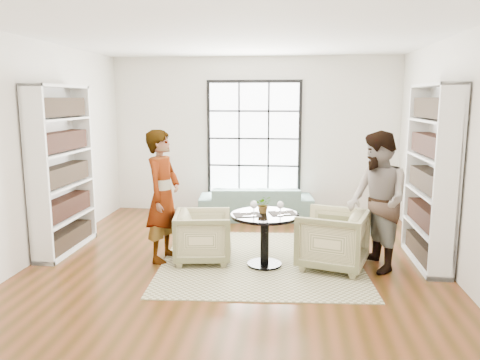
# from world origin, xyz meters

# --- Properties ---
(ground) EXTENTS (6.00, 6.00, 0.00)m
(ground) POSITION_xyz_m (0.00, 0.00, 0.00)
(ground) COLOR brown
(room_shell) EXTENTS (6.00, 6.01, 6.00)m
(room_shell) POSITION_xyz_m (0.00, 0.54, 1.26)
(room_shell) COLOR silver
(room_shell) RESTS_ON ground
(rug) EXTENTS (2.84, 2.84, 0.01)m
(rug) POSITION_xyz_m (0.34, 0.11, 0.01)
(rug) COLOR #B4B187
(rug) RESTS_ON ground
(pedestal_table) EXTENTS (0.89, 0.89, 0.71)m
(pedestal_table) POSITION_xyz_m (0.39, -0.08, 0.52)
(pedestal_table) COLOR black
(pedestal_table) RESTS_ON ground
(sofa) EXTENTS (2.15, 1.01, 0.61)m
(sofa) POSITION_xyz_m (0.08, 2.45, 0.30)
(sofa) COLOR slate
(sofa) RESTS_ON ground
(armchair_left) EXTENTS (0.86, 0.84, 0.70)m
(armchair_left) POSITION_xyz_m (-0.46, 0.04, 0.35)
(armchair_left) COLOR tan
(armchair_left) RESTS_ON ground
(armchair_right) EXTENTS (1.05, 1.04, 0.77)m
(armchair_right) POSITION_xyz_m (1.28, -0.03, 0.39)
(armchair_right) COLOR tan
(armchair_right) RESTS_ON ground
(person_left) EXTENTS (0.54, 0.72, 1.80)m
(person_left) POSITION_xyz_m (-1.01, 0.04, 0.90)
(person_left) COLOR gray
(person_left) RESTS_ON ground
(person_right) EXTENTS (0.90, 1.03, 1.81)m
(person_right) POSITION_xyz_m (1.83, -0.03, 0.90)
(person_right) COLOR gray
(person_right) RESTS_ON ground
(placemat_left) EXTENTS (0.40, 0.34, 0.01)m
(placemat_left) POSITION_xyz_m (0.16, -0.16, 0.72)
(placemat_left) COLOR #292723
(placemat_left) RESTS_ON pedestal_table
(placemat_right) EXTENTS (0.40, 0.34, 0.01)m
(placemat_right) POSITION_xyz_m (0.62, -0.03, 0.72)
(placemat_right) COLOR #292723
(placemat_right) RESTS_ON pedestal_table
(cutlery_left) EXTENTS (0.20, 0.25, 0.01)m
(cutlery_left) POSITION_xyz_m (0.16, -0.16, 0.73)
(cutlery_left) COLOR silver
(cutlery_left) RESTS_ON placemat_left
(cutlery_right) EXTENTS (0.20, 0.25, 0.01)m
(cutlery_right) POSITION_xyz_m (0.62, -0.03, 0.73)
(cutlery_right) COLOR silver
(cutlery_right) RESTS_ON placemat_right
(wine_glass_left) EXTENTS (0.09, 0.09, 0.20)m
(wine_glass_left) POSITION_xyz_m (0.25, -0.21, 0.86)
(wine_glass_left) COLOR silver
(wine_glass_left) RESTS_ON pedestal_table
(wine_glass_right) EXTENTS (0.09, 0.09, 0.19)m
(wine_glass_right) POSITION_xyz_m (0.59, -0.16, 0.85)
(wine_glass_right) COLOR silver
(wine_glass_right) RESTS_ON pedestal_table
(flower_centerpiece) EXTENTS (0.23, 0.20, 0.23)m
(flower_centerpiece) POSITION_xyz_m (0.37, -0.02, 0.83)
(flower_centerpiece) COLOR gray
(flower_centerpiece) RESTS_ON pedestal_table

